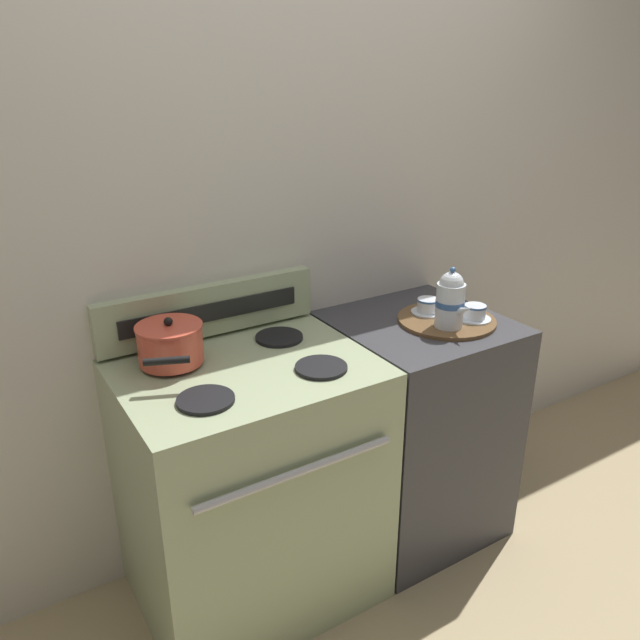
{
  "coord_description": "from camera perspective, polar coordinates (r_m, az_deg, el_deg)",
  "views": [
    {
      "loc": [
        -1.03,
        -1.6,
        1.77
      ],
      "look_at": [
        -0.01,
        0.04,
        0.97
      ],
      "focal_mm": 35.0,
      "sensor_mm": 36.0,
      "label": 1
    }
  ],
  "objects": [
    {
      "name": "creamer_jug",
      "position": [
        2.42,
        11.88,
        1.75
      ],
      "size": [
        0.07,
        0.07,
        0.06
      ],
      "color": "silver",
      "rests_on": "serving_tray"
    },
    {
      "name": "teapot",
      "position": [
        2.22,
        11.86,
        1.81
      ],
      "size": [
        0.1,
        0.16,
        0.22
      ],
      "color": "silver",
      "rests_on": "serving_tray"
    },
    {
      "name": "teacup_right",
      "position": [
        2.36,
        9.82,
        1.28
      ],
      "size": [
        0.12,
        0.12,
        0.06
      ],
      "color": "silver",
      "rests_on": "serving_tray"
    },
    {
      "name": "serving_tray",
      "position": [
        2.33,
        11.49,
        -0.01
      ],
      "size": [
        0.36,
        0.36,
        0.01
      ],
      "color": "brown",
      "rests_on": "side_counter"
    },
    {
      "name": "teacup_left",
      "position": [
        2.33,
        13.97,
        0.68
      ],
      "size": [
        0.12,
        0.12,
        0.06
      ],
      "color": "silver",
      "rests_on": "serving_tray"
    },
    {
      "name": "control_panel",
      "position": [
        2.16,
        -10.08,
        0.94
      ],
      "size": [
        0.78,
        0.05,
        0.18
      ],
      "color": "#9EAD84",
      "rests_on": "stove"
    },
    {
      "name": "wall_back",
      "position": [
        2.29,
        -3.62,
        5.29
      ],
      "size": [
        6.0,
        0.05,
        2.2
      ],
      "color": "beige",
      "rests_on": "ground"
    },
    {
      "name": "side_counter",
      "position": [
        2.52,
        8.58,
        -9.55
      ],
      "size": [
        0.6,
        0.61,
        0.89
      ],
      "color": "#38383D",
      "rests_on": "ground"
    },
    {
      "name": "stove",
      "position": [
        2.2,
        -6.22,
        -14.74
      ],
      "size": [
        0.79,
        0.64,
        0.91
      ],
      "color": "#9EAD84",
      "rests_on": "ground"
    },
    {
      "name": "ground_plane",
      "position": [
        2.6,
        0.7,
        -20.57
      ],
      "size": [
        6.0,
        6.0,
        0.0
      ],
      "primitive_type": "plane",
      "color": "tan"
    },
    {
      "name": "saucepan",
      "position": [
        1.98,
        -13.53,
        -2.11
      ],
      "size": [
        0.23,
        0.29,
        0.15
      ],
      "color": "#D14C38",
      "rests_on": "stove"
    }
  ]
}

